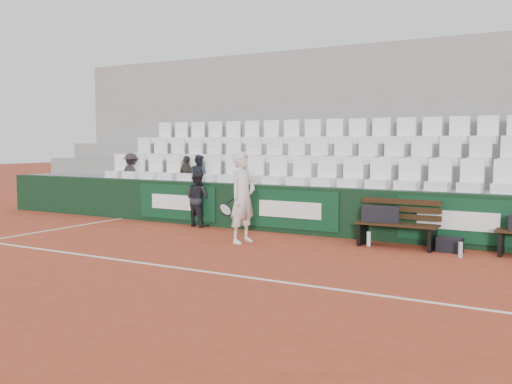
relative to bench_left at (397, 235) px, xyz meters
The scene contains 20 objects.
ground 4.06m from the bench_left, 122.96° to the right, with size 80.00×80.00×0.00m, color #AB3F26.
court_baseline 4.06m from the bench_left, 122.96° to the right, with size 18.00×0.06×0.01m, color white.
back_barrier 2.24m from the bench_left, 164.67° to the left, with size 18.00×0.34×1.00m.
grandstand_tier_front 2.54m from the bench_left, 151.07° to the left, with size 18.00×0.95×1.00m, color gray.
grandstand_tier_mid 3.14m from the bench_left, 135.50° to the left, with size 18.00×0.95×1.45m, color gray.
grandstand_tier_back 3.89m from the bench_left, 125.29° to the left, with size 18.00×0.95×1.90m, color gray.
grandstand_rear_wall 4.78m from the bench_left, 120.52° to the left, with size 18.00×0.30×4.40m, color gray.
seat_row_front 2.68m from the bench_left, 154.67° to the left, with size 11.90×0.44×0.63m, color white.
seat_row_mid 3.35m from the bench_left, 137.90° to the left, with size 11.90×0.44×0.63m, color white.
seat_row_back 4.18m from the bench_left, 126.86° to the left, with size 11.90×0.44×0.63m, color white.
bench_left is the anchor object (origin of this frame).
sports_bag_left 0.50m from the bench_left, behind, with size 0.68×0.29×0.29m, color black.
sports_bag_ground 0.95m from the bench_left, ahead, with size 0.43×0.26×0.26m, color black.
water_bottle_near 0.51m from the bench_left, 163.13° to the right, with size 0.08×0.08×0.28m, color silver.
water_bottle_far 1.27m from the bench_left, 17.94° to the right, with size 0.07×0.07×0.26m, color #ACBAC3.
tennis_player 2.98m from the bench_left, 160.27° to the right, with size 0.75×0.70×1.77m.
ball_kid 4.78m from the bench_left, behind, with size 0.62×0.48×1.27m, color black.
spectator_a 7.63m from the bench_left, behind, with size 0.71×0.41×1.10m, color #282026.
spectator_b 5.87m from the bench_left, 168.96° to the left, with size 0.62×0.26×1.06m, color #37322C.
spectator_c 5.50m from the bench_left, 168.17° to the left, with size 0.53×0.41×1.09m, color #1E242E.
Camera 1 is at (5.12, -6.92, 1.94)m, focal length 40.00 mm.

